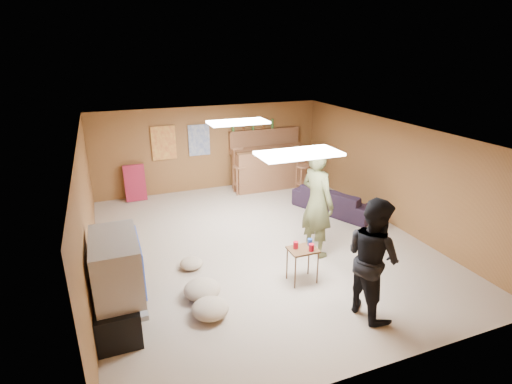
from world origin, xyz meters
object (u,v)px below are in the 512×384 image
object	(u,v)px
tv_body	(116,265)
person_olive	(317,203)
tray_table	(302,265)
bar_counter	(271,168)
person_black	(373,258)
sofa	(335,200)

from	to	relation	value
tv_body	person_olive	world-z (taller)	person_olive
person_olive	tray_table	xyz separation A→B (m)	(-0.67, -0.77, -0.70)
bar_counter	person_black	xyz separation A→B (m)	(-0.84, -5.48, 0.33)
person_black	sofa	world-z (taller)	person_black
person_black	tray_table	distance (m)	1.31
tv_body	person_black	size ratio (longest dim) A/B	0.63
person_olive	person_black	size ratio (longest dim) A/B	1.14
person_black	tray_table	xyz separation A→B (m)	(-0.52, 1.05, -0.58)
person_black	tray_table	bearing A→B (deg)	20.82
tv_body	bar_counter	world-z (taller)	tv_body
bar_counter	person_olive	world-z (taller)	person_olive
person_olive	person_black	xyz separation A→B (m)	(-0.15, -1.82, -0.12)
person_olive	person_black	world-z (taller)	person_olive
sofa	tv_body	bearing A→B (deg)	90.97
sofa	tray_table	size ratio (longest dim) A/B	3.33
person_olive	sofa	world-z (taller)	person_olive
bar_counter	person_black	world-z (taller)	person_black
bar_counter	person_black	bearing A→B (deg)	-98.67
tv_body	bar_counter	distance (m)	6.09
bar_counter	sofa	xyz separation A→B (m)	(0.73, -2.09, -0.26)
person_black	tray_table	world-z (taller)	person_black
person_black	sofa	xyz separation A→B (m)	(1.56, 3.39, -0.59)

